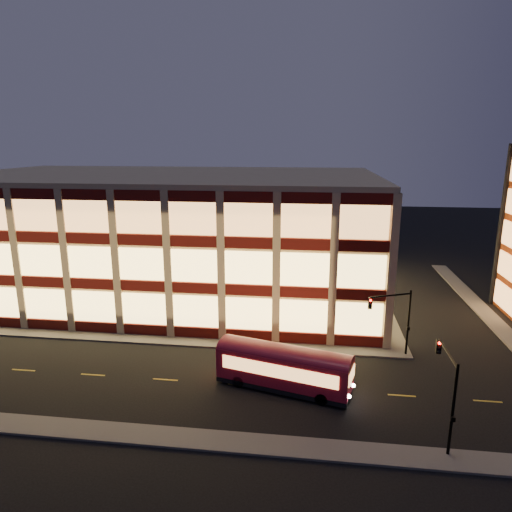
# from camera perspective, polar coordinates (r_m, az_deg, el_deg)

# --- Properties ---
(ground) EXTENTS (200.00, 200.00, 0.00)m
(ground) POSITION_cam_1_polar(r_m,az_deg,el_deg) (44.03, -13.79, -10.68)
(ground) COLOR black
(ground) RESTS_ON ground
(sidewalk_office_south) EXTENTS (54.00, 2.00, 0.15)m
(sidewalk_office_south) POSITION_cam_1_polar(r_m,az_deg,el_deg) (45.95, -16.89, -9.71)
(sidewalk_office_south) COLOR #514F4C
(sidewalk_office_south) RESTS_ON ground
(sidewalk_office_east) EXTENTS (2.00, 30.00, 0.15)m
(sidewalk_office_east) POSITION_cam_1_polar(r_m,az_deg,el_deg) (57.60, 14.82, -4.71)
(sidewalk_office_east) COLOR #514F4C
(sidewalk_office_east) RESTS_ON ground
(sidewalk_tower_west) EXTENTS (2.00, 30.00, 0.15)m
(sidewalk_tower_west) POSITION_cam_1_polar(r_m,az_deg,el_deg) (60.08, 25.30, -4.84)
(sidewalk_tower_west) COLOR #514F4C
(sidewalk_tower_west) RESTS_ON ground
(sidewalk_near) EXTENTS (100.00, 2.00, 0.15)m
(sidewalk_near) POSITION_cam_1_polar(r_m,az_deg,el_deg) (33.75, -22.12, -19.38)
(sidewalk_near) COLOR #514F4C
(sidewalk_near) RESTS_ON ground
(office_building) EXTENTS (50.45, 30.45, 14.50)m
(office_building) POSITION_cam_1_polar(r_m,az_deg,el_deg) (58.05, -10.97, 2.98)
(office_building) COLOR tan
(office_building) RESTS_ON ground
(traffic_signal_far) EXTENTS (3.79, 1.87, 6.00)m
(traffic_signal_far) POSITION_cam_1_polar(r_m,az_deg,el_deg) (40.52, 16.96, -6.80)
(traffic_signal_far) COLOR black
(traffic_signal_far) RESTS_ON ground
(traffic_signal_near) EXTENTS (0.32, 4.45, 6.00)m
(traffic_signal_near) POSITION_cam_1_polar(r_m,az_deg,el_deg) (30.75, 22.84, -14.16)
(traffic_signal_near) COLOR black
(traffic_signal_near) RESTS_ON ground
(trolley_bus) EXTENTS (10.39, 5.03, 3.41)m
(trolley_bus) POSITION_cam_1_polar(r_m,az_deg,el_deg) (35.10, 3.49, -13.49)
(trolley_bus) COLOR maroon
(trolley_bus) RESTS_ON ground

